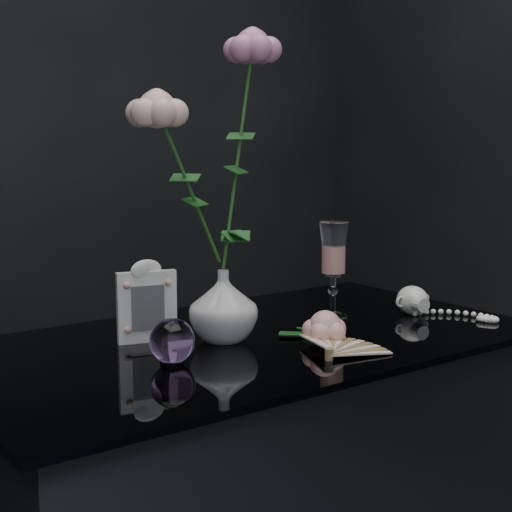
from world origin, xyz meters
TOP-DOWN VIEW (x-y plane):
  - vase at (-0.05, 0.06)m, footprint 0.16×0.16m
  - wine_glass at (0.23, 0.08)m, footprint 0.08×0.08m
  - picture_frame at (-0.16, 0.14)m, footprint 0.13×0.11m
  - paperweight at (-0.19, -0.01)m, footprint 0.09×0.09m
  - paper_fan at (0.02, -0.14)m, footprint 0.25×0.20m
  - loose_rose at (0.09, -0.06)m, footprint 0.16×0.19m
  - pearl_jar at (0.39, 0.01)m, footprint 0.24×0.25m
  - roses at (-0.07, 0.06)m, footprint 0.29×0.12m

SIDE VIEW (x-z plane):
  - paper_fan at x=0.02m, z-range 0.76..0.79m
  - loose_rose at x=0.09m, z-range 0.76..0.82m
  - pearl_jar at x=0.39m, z-range 0.76..0.82m
  - paperweight at x=-0.19m, z-range 0.76..0.84m
  - vase at x=-0.05m, z-range 0.76..0.89m
  - picture_frame at x=-0.16m, z-range 0.76..0.91m
  - wine_glass at x=0.23m, z-range 0.76..0.96m
  - roses at x=-0.07m, z-range 0.86..1.33m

